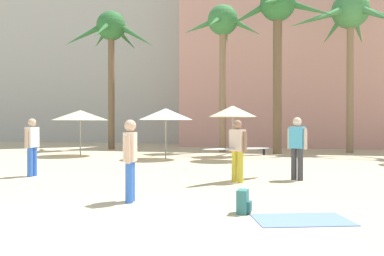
{
  "coord_description": "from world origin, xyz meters",
  "views": [
    {
      "loc": [
        2.97,
        -4.64,
        1.58
      ],
      "look_at": [
        0.01,
        6.95,
        1.47
      ],
      "focal_mm": 36.85,
      "sensor_mm": 36.0,
      "label": 1
    }
  ],
  "objects": [
    {
      "name": "hotel_pink",
      "position": [
        5.19,
        27.39,
        7.65
      ],
      "size": [
        20.02,
        10.48,
        15.29
      ],
      "primitive_type": "cube",
      "color": "#DB9989",
      "rests_on": "ground"
    },
    {
      "name": "person_mid_center",
      "position": [
        1.52,
        6.14,
        0.92
      ],
      "size": [
        1.88,
        2.57,
        1.7
      ],
      "rotation": [
        0.0,
        0.0,
        4.22
      ],
      "color": "gold",
      "rests_on": "ground"
    },
    {
      "name": "ground",
      "position": [
        0.0,
        0.0,
        0.0
      ],
      "size": [
        120.0,
        120.0,
        0.0
      ],
      "primitive_type": "plane",
      "color": "#C6B28C"
    },
    {
      "name": "person_near_right",
      "position": [
        -0.22,
        2.79,
        0.92
      ],
      "size": [
        0.3,
        0.61,
        1.67
      ],
      "rotation": [
        0.0,
        0.0,
        3.36
      ],
      "color": "blue",
      "rests_on": "ground"
    },
    {
      "name": "cafe_umbrella_3",
      "position": [
        -7.36,
        13.13,
        2.04
      ],
      "size": [
        2.8,
        2.8,
        2.29
      ],
      "color": "gray",
      "rests_on": "ground"
    },
    {
      "name": "palm_tree_left",
      "position": [
        -8.15,
        18.22,
        7.16
      ],
      "size": [
        5.42,
        6.06,
        8.72
      ],
      "color": "brown",
      "rests_on": "ground"
    },
    {
      "name": "beach_towel",
      "position": [
        3.12,
        2.08,
        0.01
      ],
      "size": [
        1.76,
        1.37,
        0.01
      ],
      "primitive_type": "cube",
      "rotation": [
        0.0,
        0.0,
        0.32
      ],
      "color": "#6684E0",
      "rests_on": "ground"
    },
    {
      "name": "palm_tree_far_left",
      "position": [
        2.19,
        16.69,
        7.17
      ],
      "size": [
        5.74,
        5.76,
        8.91
      ],
      "color": "brown",
      "rests_on": "ground"
    },
    {
      "name": "cafe_umbrella_0",
      "position": [
        0.45,
        12.42,
        2.15
      ],
      "size": [
        2.08,
        2.08,
        2.4
      ],
      "color": "gray",
      "rests_on": "ground"
    },
    {
      "name": "person_near_left",
      "position": [
        -4.68,
        5.71,
        0.97
      ],
      "size": [
        0.25,
        0.6,
        1.76
      ],
      "rotation": [
        0.0,
        0.0,
        3.11
      ],
      "color": "blue",
      "rests_on": "ground"
    },
    {
      "name": "person_mid_left",
      "position": [
        3.1,
        6.86,
        0.98
      ],
      "size": [
        0.57,
        0.39,
        1.78
      ],
      "rotation": [
        0.0,
        0.0,
        1.05
      ],
      "color": "#3D3D42",
      "rests_on": "ground"
    },
    {
      "name": "palm_tree_center",
      "position": [
        -0.92,
        17.73,
        6.94
      ],
      "size": [
        4.58,
        4.56,
        8.44
      ],
      "color": "#896B4C",
      "rests_on": "ground"
    },
    {
      "name": "backpack",
      "position": [
        2.13,
        2.33,
        0.2
      ],
      "size": [
        0.25,
        0.31,
        0.42
      ],
      "rotation": [
        0.0,
        0.0,
        6.24
      ],
      "color": "#33746E",
      "rests_on": "ground"
    },
    {
      "name": "cafe_umbrella_2",
      "position": [
        -2.61,
        12.38,
        2.04
      ],
      "size": [
        2.47,
        2.47,
        2.31
      ],
      "color": "gray",
      "rests_on": "ground"
    },
    {
      "name": "palm_tree_right",
      "position": [
        6.05,
        18.61,
        7.39
      ],
      "size": [
        6.51,
        5.61,
        8.89
      ],
      "color": "#896B4C",
      "rests_on": "ground"
    }
  ]
}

